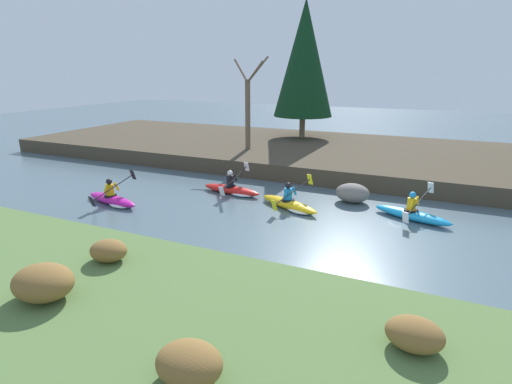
# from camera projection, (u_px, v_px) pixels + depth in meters

# --- Properties ---
(ground_plane) EXTENTS (90.00, 90.00, 0.00)m
(ground_plane) POSITION_uv_depth(u_px,v_px,m) (350.00, 239.00, 12.33)
(ground_plane) COLOR #4C606B
(riverbank_near) EXTENTS (44.00, 6.74, 0.56)m
(riverbank_near) POSITION_uv_depth(u_px,v_px,m) (264.00, 382.00, 6.33)
(riverbank_near) COLOR #56753D
(riverbank_near) RESTS_ON ground
(riverbank_far) EXTENTS (44.00, 11.15, 0.79)m
(riverbank_far) POSITION_uv_depth(u_px,v_px,m) (391.00, 159.00, 21.59)
(riverbank_far) COLOR #473D2D
(riverbank_far) RESTS_ON ground
(conifer_tree_far_left) EXTENTS (3.71, 3.71, 8.33)m
(conifer_tree_far_left) POSITION_uv_depth(u_px,v_px,m) (304.00, 59.00, 24.58)
(conifer_tree_far_left) COLOR #7A664C
(conifer_tree_far_left) RESTS_ON riverbank_far
(bare_tree_upstream) EXTENTS (2.76, 2.73, 4.93)m
(bare_tree_upstream) POSITION_uv_depth(u_px,v_px,m) (248.00, 106.00, 21.50)
(bare_tree_upstream) COLOR brown
(bare_tree_upstream) RESTS_ON riverbank_far
(shrub_clump_nearest) EXTENTS (0.94, 0.78, 0.51)m
(shrub_clump_nearest) POSITION_uv_depth(u_px,v_px,m) (109.00, 251.00, 9.68)
(shrub_clump_nearest) COLOR brown
(shrub_clump_nearest) RESTS_ON riverbank_near
(shrub_clump_second) EXTENTS (1.30, 1.08, 0.70)m
(shrub_clump_second) POSITION_uv_depth(u_px,v_px,m) (43.00, 282.00, 8.05)
(shrub_clump_second) COLOR brown
(shrub_clump_second) RESTS_ON riverbank_near
(shrub_clump_third) EXTENTS (1.05, 0.88, 0.57)m
(shrub_clump_third) POSITION_uv_depth(u_px,v_px,m) (189.00, 363.00, 5.93)
(shrub_clump_third) COLOR brown
(shrub_clump_third) RESTS_ON riverbank_near
(shrub_clump_far_end) EXTENTS (0.96, 0.80, 0.52)m
(shrub_clump_far_end) POSITION_uv_depth(u_px,v_px,m) (415.00, 334.00, 6.62)
(shrub_clump_far_end) COLOR brown
(shrub_clump_far_end) RESTS_ON riverbank_near
(kayaker_lead) EXTENTS (2.74, 2.01, 1.20)m
(kayaker_lead) POSITION_uv_depth(u_px,v_px,m) (413.00, 214.00, 13.87)
(kayaker_lead) COLOR #1993D6
(kayaker_lead) RESTS_ON ground
(kayaker_middle) EXTENTS (2.71, 1.96, 1.20)m
(kayaker_middle) POSITION_uv_depth(u_px,v_px,m) (291.00, 204.00, 14.92)
(kayaker_middle) COLOR yellow
(kayaker_middle) RESTS_ON ground
(kayaker_trailing) EXTENTS (2.79, 2.07, 1.20)m
(kayaker_trailing) POSITION_uv_depth(u_px,v_px,m) (234.00, 189.00, 16.75)
(kayaker_trailing) COLOR red
(kayaker_trailing) RESTS_ON ground
(kayaker_far_back) EXTENTS (2.79, 2.06, 1.20)m
(kayaker_far_back) POSITION_uv_depth(u_px,v_px,m) (114.00, 199.00, 15.46)
(kayaker_far_back) COLOR #C61999
(kayaker_far_back) RESTS_ON ground
(boulder_midstream) EXTENTS (1.32, 1.03, 0.75)m
(boulder_midstream) POSITION_uv_depth(u_px,v_px,m) (352.00, 193.00, 15.68)
(boulder_midstream) COLOR slate
(boulder_midstream) RESTS_ON ground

